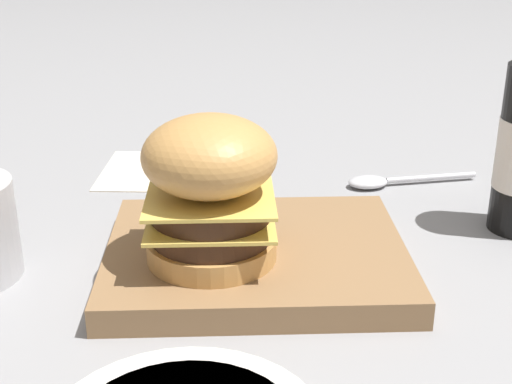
% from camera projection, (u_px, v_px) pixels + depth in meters
% --- Properties ---
extents(ground_plane, '(6.00, 6.00, 0.00)m').
position_uv_depth(ground_plane, '(273.00, 311.00, 0.57)').
color(ground_plane, gray).
extents(serving_board, '(0.26, 0.21, 0.02)m').
position_uv_depth(serving_board, '(256.00, 256.00, 0.64)').
color(serving_board, olive).
rests_on(serving_board, ground_plane).
extents(burger, '(0.11, 0.11, 0.12)m').
position_uv_depth(burger, '(210.00, 188.00, 0.58)').
color(burger, tan).
rests_on(burger, serving_board).
extents(spoon, '(0.16, 0.04, 0.01)m').
position_uv_depth(spoon, '(382.00, 181.00, 0.82)').
color(spoon, silver).
rests_on(spoon, ground_plane).
extents(parchment_square, '(0.15, 0.15, 0.00)m').
position_uv_depth(parchment_square, '(160.00, 170.00, 0.87)').
color(parchment_square, beige).
rests_on(parchment_square, ground_plane).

